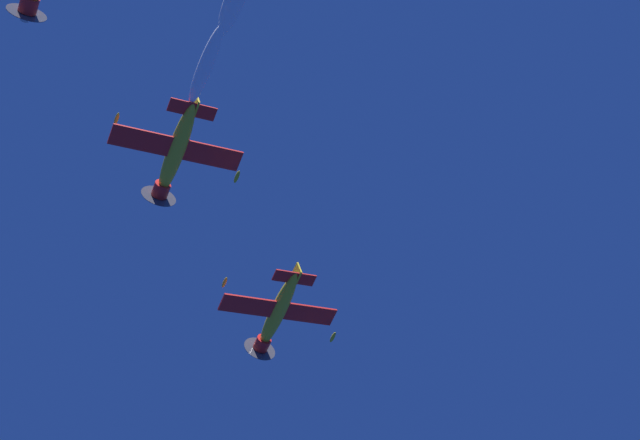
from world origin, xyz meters
name	(u,v)px	position (x,y,z in m)	size (l,w,h in m)	color
airplane_lead	(277,313)	(-0.68, -0.61, 59.63)	(7.36, 7.42, 2.87)	gold
airplane_left_wingman	(175,153)	(0.35, -14.53, 59.93)	(7.37, 7.47, 2.93)	gold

